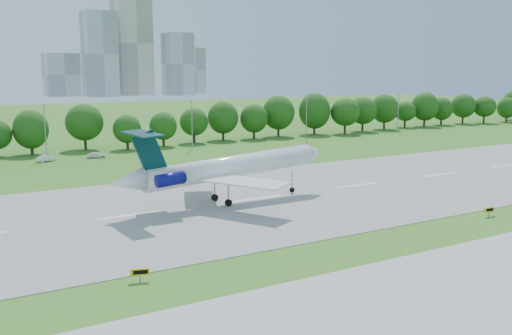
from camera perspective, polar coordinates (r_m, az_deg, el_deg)
name	(u,v)px	position (r m, az deg, el deg)	size (l,w,h in m)	color
ground	(366,241)	(67.83, 10.91, -7.20)	(600.00, 600.00, 0.00)	#2B661B
runway	(256,199)	(87.43, 0.02, -3.17)	(400.00, 45.00, 0.08)	gray
taxiway	(501,292)	(56.40, 23.31, -11.32)	(400.00, 23.00, 0.08)	#ADADA8
tree_line	(121,124)	(147.53, -13.36, 4.26)	(288.40, 8.40, 10.40)	#382314
light_poles	(123,127)	(137.27, -13.12, 3.95)	(175.90, 0.25, 12.19)	gray
skyline	(128,56)	(461.99, -12.66, 10.84)	(127.00, 52.00, 80.00)	#B2B2B7
airliner	(222,168)	(83.50, -3.45, -0.01)	(35.48, 25.81, 11.60)	white
taxi_sign_left	(140,272)	(55.08, -11.55, -10.22)	(1.79, 0.71, 1.27)	gray
taxi_sign_centre	(489,210)	(83.35, 22.29, -3.94)	(1.75, 0.31, 1.23)	gray
service_vehicle_a	(46,158)	(131.25, -20.24, 0.85)	(1.44, 4.14, 1.36)	white
service_vehicle_b	(96,155)	(133.16, -15.69, 1.21)	(1.61, 4.01, 1.37)	white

